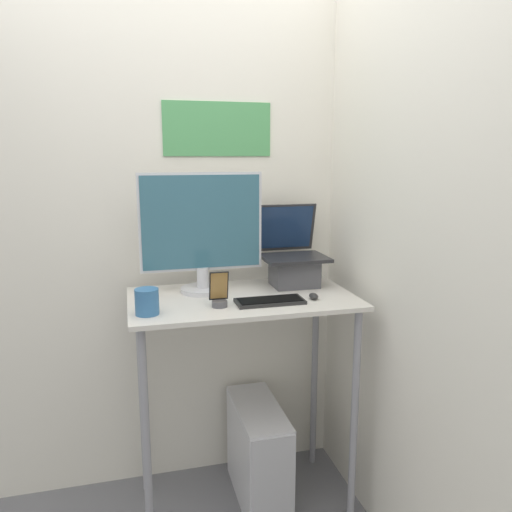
# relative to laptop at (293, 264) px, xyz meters

# --- Properties ---
(wall_back) EXTENTS (6.00, 0.06, 2.60)m
(wall_back) POSITION_rel_laptop_xyz_m (-0.28, 0.24, 0.15)
(wall_back) COLOR silver
(wall_back) RESTS_ON ground_plane
(wall_side_right) EXTENTS (0.05, 6.00, 2.60)m
(wall_side_right) POSITION_rel_laptop_xyz_m (0.30, -0.42, 0.15)
(wall_side_right) COLOR silver
(wall_side_right) RESTS_ON ground_plane
(desk) EXTENTS (0.99, 0.58, 1.05)m
(desk) POSITION_rel_laptop_xyz_m (-0.28, -0.14, -0.26)
(desk) COLOR beige
(desk) RESTS_ON ground_plane
(laptop) EXTENTS (0.30, 0.30, 0.38)m
(laptop) POSITION_rel_laptop_xyz_m (0.00, 0.00, 0.00)
(laptop) COLOR #4C4C51
(laptop) RESTS_ON desk
(monitor) EXTENTS (0.55, 0.20, 0.54)m
(monitor) POSITION_rel_laptop_xyz_m (-0.44, -0.01, 0.17)
(monitor) COLOR silver
(monitor) RESTS_ON desk
(keyboard) EXTENTS (0.29, 0.13, 0.02)m
(keyboard) POSITION_rel_laptop_xyz_m (-0.19, -0.26, -0.10)
(keyboard) COLOR black
(keyboard) RESTS_ON desk
(mouse) EXTENTS (0.04, 0.06, 0.03)m
(mouse) POSITION_rel_laptop_xyz_m (0.01, -0.26, -0.09)
(mouse) COLOR #262626
(mouse) RESTS_ON desk
(cell_phone) EXTENTS (0.08, 0.06, 0.15)m
(cell_phone) POSITION_rel_laptop_xyz_m (-0.41, -0.26, -0.06)
(cell_phone) COLOR #4C4C51
(cell_phone) RESTS_ON desk
(computer_tower) EXTENTS (0.21, 0.51, 0.48)m
(computer_tower) POSITION_rel_laptop_xyz_m (-0.20, -0.10, -0.91)
(computer_tower) COLOR silver
(computer_tower) RESTS_ON ground_plane
(mug) EXTENTS (0.09, 0.09, 0.10)m
(mug) POSITION_rel_laptop_xyz_m (-0.70, -0.29, -0.05)
(mug) COLOR #336699
(mug) RESTS_ON desk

